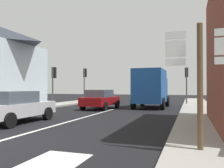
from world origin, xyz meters
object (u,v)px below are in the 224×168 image
object	(u,v)px
traffic_light_far_right	(187,77)
traffic_light_near_left	(54,78)
route_sign_post	(200,76)
traffic_light_far_left	(85,77)
delivery_truck	(151,87)
sedan_far	(101,99)
sedan_near	(14,106)

from	to	relation	value
traffic_light_far_right	traffic_light_near_left	distance (m)	12.19
route_sign_post	traffic_light_far_left	distance (m)	20.47
route_sign_post	traffic_light_far_right	xyz separation A→B (m)	(-0.56, 17.49, 0.70)
delivery_truck	sedan_far	bearing A→B (deg)	-148.18
sedan_near	delivery_truck	world-z (taller)	delivery_truck
delivery_truck	traffic_light_near_left	distance (m)	8.03
traffic_light_far_left	delivery_truck	bearing A→B (deg)	-27.83
traffic_light_near_left	delivery_truck	bearing A→B (deg)	15.06
route_sign_post	traffic_light_far_right	size ratio (longest dim) A/B	0.91
sedan_far	delivery_truck	bearing A→B (deg)	31.82
sedan_far	traffic_light_near_left	size ratio (longest dim) A/B	1.28
sedan_near	traffic_light_near_left	size ratio (longest dim) A/B	1.26
sedan_near	delivery_truck	xyz separation A→B (m)	(4.75, 10.24, 0.89)
sedan_near	traffic_light_far_right	distance (m)	16.43
delivery_truck	route_sign_post	distance (m)	13.59
route_sign_post	traffic_light_near_left	world-z (taller)	traffic_light_near_left
traffic_light_far_left	traffic_light_far_right	bearing A→B (deg)	1.21
delivery_truck	traffic_light_near_left	xyz separation A→B (m)	(-7.71, -2.08, 0.81)
sedan_near	traffic_light_near_left	world-z (taller)	traffic_light_near_left
sedan_far	route_sign_post	world-z (taller)	route_sign_post
route_sign_post	sedan_far	bearing A→B (deg)	121.60
sedan_far	route_sign_post	xyz separation A→B (m)	(6.77, -11.01, 1.15)
delivery_truck	traffic_light_far_left	bearing A→B (deg)	152.17
sedan_far	delivery_truck	world-z (taller)	delivery_truck
route_sign_post	traffic_light_near_left	bearing A→B (deg)	134.57
traffic_light_far_left	sedan_near	bearing A→B (deg)	-78.31
traffic_light_near_left	traffic_light_far_right	bearing A→B (deg)	31.49
sedan_near	delivery_truck	distance (m)	11.33
delivery_truck	traffic_light_far_right	bearing A→B (deg)	57.98
traffic_light_far_right	traffic_light_near_left	bearing A→B (deg)	-148.51
route_sign_post	traffic_light_near_left	size ratio (longest dim) A/B	0.96
sedan_far	traffic_light_near_left	bearing A→B (deg)	178.43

